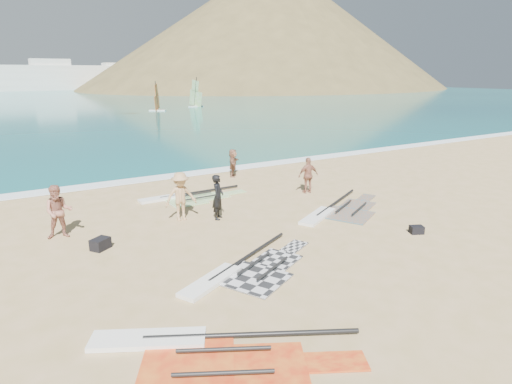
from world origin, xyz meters
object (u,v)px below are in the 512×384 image
beachgoer_mid (181,196)px  rig_red (201,352)px  rig_grey (244,271)px  rig_green (186,198)px  beachgoer_back (308,175)px  rig_orange (338,211)px  gear_bag_near (100,244)px  beachgoer_left (59,212)px  gear_bag_far (417,230)px  person_wetsuit (218,197)px  beachgoer_right (233,163)px

beachgoer_mid → rig_red: bearing=-104.4°
rig_grey → rig_green: size_ratio=1.03×
beachgoer_back → rig_red: bearing=51.8°
rig_orange → rig_green: bearing=103.8°
gear_bag_near → beachgoer_left: beachgoer_left is taller
gear_bag_near → beachgoer_left: 2.20m
rig_orange → beachgoer_left: 10.86m
gear_bag_near → gear_bag_far: 11.17m
rig_green → person_wetsuit: (0.04, -3.34, 0.86)m
rig_red → person_wetsuit: size_ratio=2.98×
rig_grey → beachgoer_left: bearing=98.5°
rig_orange → gear_bag_far: size_ratio=11.78×
rig_grey → person_wetsuit: size_ratio=2.88×
beachgoer_right → rig_green: bearing=161.7°
gear_bag_near → gear_bag_far: size_ratio=1.26×
rig_orange → beachgoer_back: size_ratio=3.17×
rig_grey → beachgoer_right: size_ratio=3.35×
rig_orange → beachgoer_right: bearing=66.8°
person_wetsuit → beachgoer_back: bearing=-39.0°
rig_red → beachgoer_back: 13.06m
rig_orange → gear_bag_near: (-9.45, 1.11, 0.14)m
rig_orange → beachgoer_back: bearing=47.5°
rig_green → beachgoer_left: (-5.67, -2.28, 0.92)m
gear_bag_far → beachgoer_mid: beachgoer_mid is taller
rig_red → beachgoer_right: (8.10, 13.74, 0.73)m
gear_bag_near → beachgoer_back: (10.21, 1.97, 0.69)m
gear_bag_near → beachgoer_back: beachgoer_back is taller
rig_grey → beachgoer_mid: size_ratio=2.69×
beachgoer_mid → beachgoer_back: bearing=9.4°
beachgoer_back → person_wetsuit: bearing=21.9°
gear_bag_near → beachgoer_mid: size_ratio=0.30×
beachgoer_left → beachgoer_right: size_ratio=1.23×
rig_red → gear_bag_near: bearing=122.6°
rig_orange → beachgoer_right: (-0.74, 8.02, 0.74)m
rig_green → beachgoer_back: beachgoer_back is taller
rig_red → rig_green: bearing=97.0°
rig_green → gear_bag_far: (5.54, -8.57, 0.09)m
person_wetsuit → rig_green: bearing=39.2°
rig_green → beachgoer_mid: (-1.28, -2.71, 0.93)m
rig_green → beachgoer_left: beachgoer_left is taller
gear_bag_far → beachgoer_back: beachgoer_back is taller
beachgoer_back → beachgoer_right: (-1.51, 4.93, -0.10)m
rig_green → beachgoer_left: 6.18m
rig_green → gear_bag_near: bearing=-140.6°
gear_bag_near → rig_green: bearing=41.1°
gear_bag_near → beachgoer_back: size_ratio=0.34×
rig_grey → gear_bag_far: bearing=-31.0°
beachgoer_right → rig_red: bearing=-173.9°
beachgoer_left → beachgoer_right: beachgoer_left is taller
rig_grey → beachgoer_left: 7.25m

